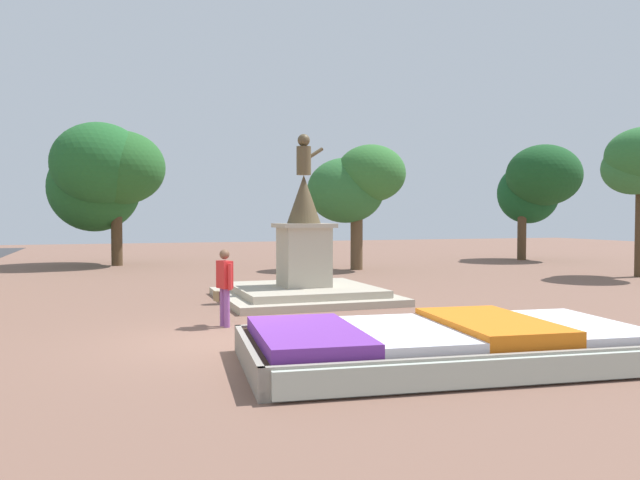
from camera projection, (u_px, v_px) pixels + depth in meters
ground_plane at (226, 342)px, 11.75m from camera, size 90.96×90.96×0.00m
flower_planter at (447, 344)px, 10.06m from camera, size 6.89×3.97×0.67m
statue_monument at (304, 271)px, 17.61m from camera, size 4.62×4.62×4.67m
pedestrian_with_handbag at (224, 283)px, 13.31m from camera, size 0.34×0.71×1.66m
park_tree_behind_statue at (104, 175)px, 29.69m from camera, size 5.48×6.13×6.73m
park_tree_far_right at (356, 184)px, 27.40m from camera, size 4.20×3.63×5.50m
park_tree_street_side at (537, 183)px, 33.66m from camera, size 4.07×4.58×6.19m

